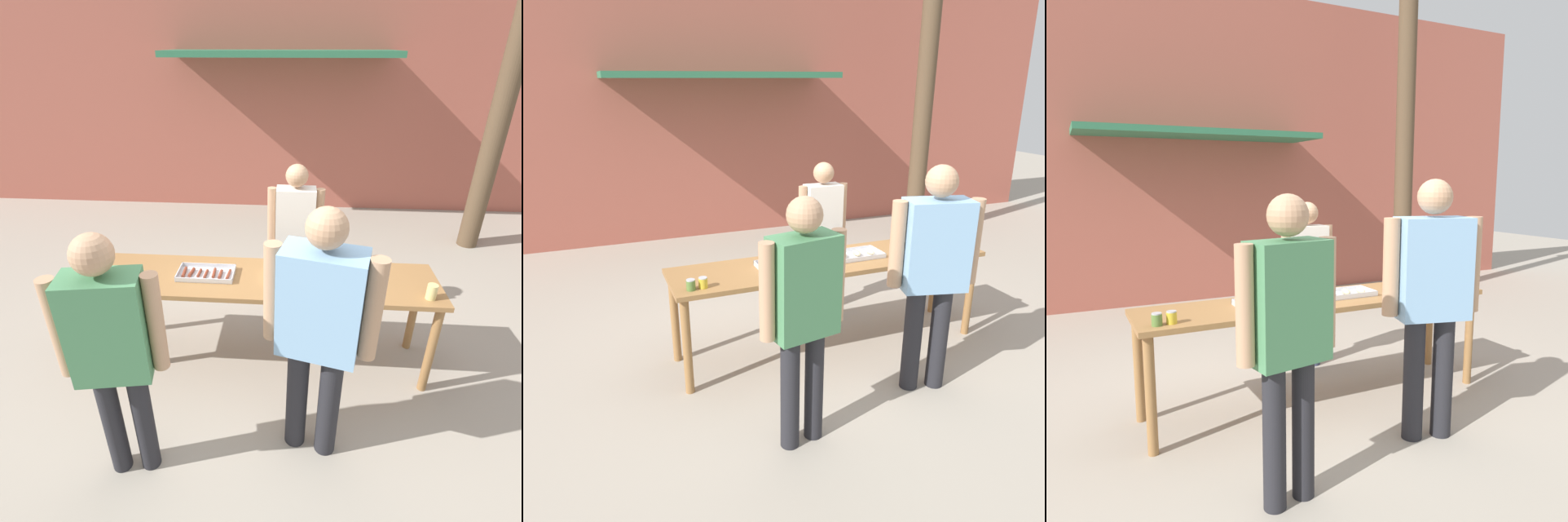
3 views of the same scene
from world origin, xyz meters
The scene contains 12 objects.
ground_plane centered at (0.00, 0.00, 0.00)m, with size 24.00×24.00×0.00m, color #A39989.
building_facade_back centered at (0.00, 3.98, 2.26)m, with size 12.00×1.11×4.50m.
serving_table centered at (0.00, 0.00, 0.76)m, with size 2.84×0.66×0.85m.
food_tray_sausages centered at (-0.45, 0.00, 0.87)m, with size 0.46×0.26×0.04m.
food_tray_buns centered at (0.25, 0.00, 0.87)m, with size 0.45×0.27×0.06m.
condiment_jar_mustard centered at (-1.29, -0.22, 0.89)m, with size 0.07×0.07×0.09m.
condiment_jar_ketchup centered at (-1.19, -0.21, 0.89)m, with size 0.07×0.07×0.09m.
beer_cup centered at (1.28, -0.21, 0.91)m, with size 0.08×0.08×0.12m.
person_server_behind_table centered at (0.27, 0.74, 0.95)m, with size 0.53×0.21×1.59m.
person_customer_holding_hotdog centered at (-0.76, -1.11, 1.02)m, with size 0.61×0.30×1.72m.
person_customer_with_cup centered at (0.41, -0.86, 1.06)m, with size 0.68×0.37×1.79m.
utility_pole centered at (2.73, 2.58, 3.17)m, with size 1.10×0.26×6.21m.
Camera 2 is at (-1.93, -3.76, 2.36)m, focal length 35.00 mm.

